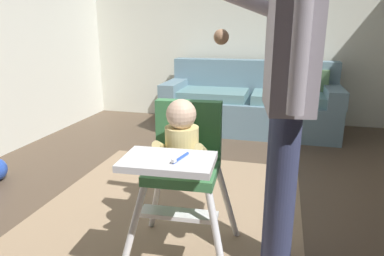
{
  "coord_description": "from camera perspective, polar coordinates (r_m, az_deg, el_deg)",
  "views": [
    {
      "loc": [
        0.5,
        -2.24,
        1.25
      ],
      "look_at": [
        0.06,
        -0.58,
        0.76
      ],
      "focal_mm": 32.33,
      "sensor_mm": 36.0,
      "label": 1
    }
  ],
  "objects": [
    {
      "name": "ground",
      "position": [
        2.64,
        1.93,
        -13.5
      ],
      "size": [
        6.04,
        6.76,
        0.1
      ],
      "primitive_type": "cube",
      "color": "brown"
    },
    {
      "name": "wall_far",
      "position": [
        4.87,
        9.2,
        16.07
      ],
      "size": [
        5.24,
        0.06,
        2.53
      ],
      "primitive_type": "cube",
      "color": "silver",
      "rests_on": "ground"
    },
    {
      "name": "area_rug",
      "position": [
        2.48,
        -4.34,
        -14.19
      ],
      "size": [
        1.82,
        2.27,
        0.01
      ],
      "primitive_type": "cube",
      "color": "#947A5D",
      "rests_on": "ground"
    },
    {
      "name": "couch",
      "position": [
        4.44,
        9.66,
        3.9
      ],
      "size": [
        2.12,
        0.86,
        0.86
      ],
      "rotation": [
        0.0,
        0.0,
        -1.57
      ],
      "color": "slate",
      "rests_on": "ground"
    },
    {
      "name": "high_chair",
      "position": [
        1.79,
        -1.53,
        -4.26
      ],
      "size": [
        0.64,
        0.75,
        0.93
      ],
      "rotation": [
        0.0,
        0.0,
        -1.51
      ],
      "color": "white",
      "rests_on": "ground"
    },
    {
      "name": "adult_standing",
      "position": [
        1.7,
        15.28,
        5.71
      ],
      "size": [
        0.56,
        0.5,
        1.7
      ],
      "rotation": [
        0.0,
        0.0,
        -3.01
      ],
      "color": "#353B5E",
      "rests_on": "ground"
    }
  ]
}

